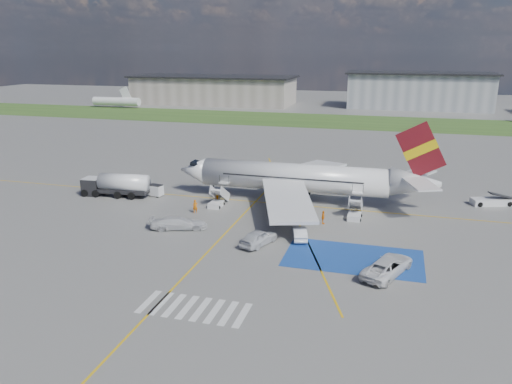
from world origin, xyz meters
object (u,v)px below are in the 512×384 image
Objects in this scene: car_silver_a at (258,237)px; airliner at (304,178)px; gpu_cart at (156,191)px; van_white_b at (179,221)px; car_silver_b at (300,233)px; van_white_a at (388,264)px; belt_loader at (492,202)px; fuel_tanker at (116,187)px.

airliner is at bearing -75.17° from car_silver_a.
van_white_b is at bearing -40.30° from gpu_cart.
airliner reaches higher than car_silver_b.
gpu_cart is 37.57m from van_white_a.
car_silver_a is 1.01× the size of van_white_b.
belt_loader is (25.22, 5.49, -2.95)m from airliner.
fuel_tanker is at bearing -5.58° from car_silver_a.
belt_loader is at bearing 12.29° from airliner.
gpu_cart is at bearing 171.64° from belt_loader.
fuel_tanker is 52.93m from belt_loader.
car_silver_a is 14.28m from van_white_a.
fuel_tanker is 1.98× the size of car_silver_a.
van_white_b is at bearing -170.45° from belt_loader.
car_silver_a is at bearing -30.86° from fuel_tanker.
van_white_b is (8.90, -11.70, 0.21)m from gpu_cart.
van_white_b is at bearing 8.93° from van_white_a.
fuel_tanker is at bearing -33.27° from car_silver_b.
van_white_a is (38.64, -16.11, -0.35)m from fuel_tanker.
van_white_a is (-13.28, -26.36, 0.63)m from belt_loader.
car_silver_a is (19.38, -13.94, 0.08)m from gpu_cart.
airliner reaches higher than fuel_tanker.
fuel_tanker is 27.78m from car_silver_a.
fuel_tanker reaches higher than car_silver_a.
van_white_b is (14.36, -10.18, -0.43)m from fuel_tanker.
belt_loader is (46.46, 8.74, -0.34)m from gpu_cart.
car_silver_b is at bearing -12.70° from gpu_cart.
car_silver_a is at bearing -159.06° from belt_loader.
airliner is 25.98m from belt_loader.
gpu_cart is 0.45× the size of car_silver_a.
belt_loader is 35.33m from car_silver_a.
fuel_tanker is 17.61m from van_white_b.
fuel_tanker is 1.76× the size of van_white_a.
airliner is 19.53m from van_white_b.
fuel_tanker reaches higher than car_silver_b.
airliner is at bearing 5.84° from fuel_tanker.
gpu_cart is 25.84m from car_silver_b.
van_white_a is (9.79, -6.64, 0.37)m from car_silver_b.
belt_loader is at bearing -94.10° from van_white_a.
fuel_tanker is at bearing 36.29° from van_white_b.
car_silver_a is at bearing -23.29° from gpu_cart.
gpu_cart reaches higher than car_silver_b.
van_white_a is (33.18, -17.62, 0.29)m from gpu_cart.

